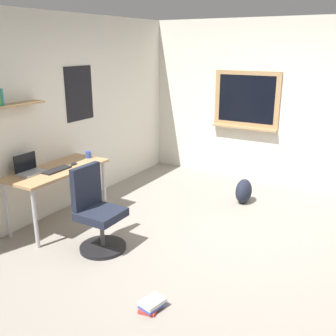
% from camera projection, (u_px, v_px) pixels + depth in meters
% --- Properties ---
extents(ground_plane, '(5.20, 5.20, 0.00)m').
position_uv_depth(ground_plane, '(228.00, 246.00, 4.45)').
color(ground_plane, gray).
rests_on(ground_plane, ground).
extents(wall_back, '(5.00, 0.30, 2.60)m').
position_uv_depth(wall_back, '(62.00, 114.00, 5.25)').
color(wall_back, silver).
rests_on(wall_back, ground).
extents(wall_right, '(0.22, 5.00, 2.60)m').
position_uv_depth(wall_right, '(290.00, 105.00, 6.08)').
color(wall_right, silver).
rests_on(wall_right, ground).
extents(desk, '(1.31, 0.59, 0.74)m').
position_uv_depth(desk, '(57.00, 175.00, 4.82)').
color(desk, tan).
rests_on(desk, ground).
extents(office_chair, '(0.52, 0.52, 0.95)m').
position_uv_depth(office_chair, '(97.00, 214.00, 4.30)').
color(office_chair, black).
rests_on(office_chair, ground).
extents(laptop, '(0.31, 0.21, 0.23)m').
position_uv_depth(laptop, '(29.00, 169.00, 4.61)').
color(laptop, '#ADAFB5').
rests_on(laptop, desk).
extents(keyboard, '(0.37, 0.13, 0.02)m').
position_uv_depth(keyboard, '(57.00, 170.00, 4.71)').
color(keyboard, black).
rests_on(keyboard, desk).
extents(computer_mouse, '(0.10, 0.06, 0.03)m').
position_uv_depth(computer_mouse, '(73.00, 164.00, 4.93)').
color(computer_mouse, '#262628').
rests_on(computer_mouse, desk).
extents(coffee_mug, '(0.08, 0.08, 0.09)m').
position_uv_depth(coffee_mug, '(88.00, 155.00, 5.23)').
color(coffee_mug, '#334CA5').
rests_on(coffee_mug, desk).
extents(backpack, '(0.32, 0.22, 0.36)m').
position_uv_depth(backpack, '(244.00, 191.00, 5.62)').
color(backpack, '#1E2333').
rests_on(backpack, ground).
extents(book_stack_on_floor, '(0.24, 0.21, 0.09)m').
position_uv_depth(book_stack_on_floor, '(152.00, 304.00, 3.38)').
color(book_stack_on_floor, '#C63833').
rests_on(book_stack_on_floor, ground).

